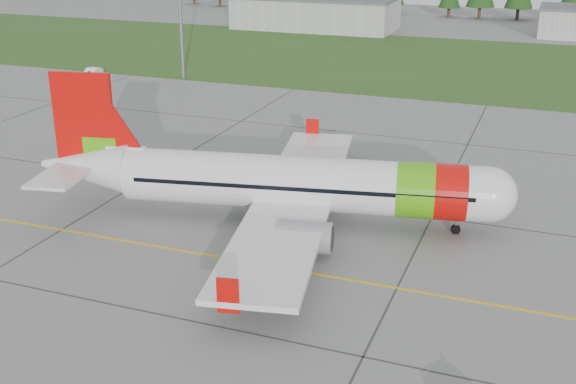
% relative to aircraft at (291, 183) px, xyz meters
% --- Properties ---
extents(ground, '(320.00, 320.00, 0.00)m').
position_rel_aircraft_xyz_m(ground, '(-0.24, -15.27, -3.12)').
color(ground, gray).
rests_on(ground, ground).
extents(aircraft, '(35.47, 33.17, 10.83)m').
position_rel_aircraft_xyz_m(aircraft, '(0.00, 0.00, 0.00)').
color(aircraft, white).
rests_on(aircraft, ground).
extents(service_van, '(1.75, 1.68, 4.42)m').
position_rel_aircraft_xyz_m(service_van, '(-44.45, 38.21, -0.91)').
color(service_van, white).
rests_on(service_van, ground).
extents(grass_strip, '(320.00, 50.00, 0.03)m').
position_rel_aircraft_xyz_m(grass_strip, '(-0.24, 66.73, -3.11)').
color(grass_strip, '#30561E').
rests_on(grass_strip, ground).
extents(taxi_guideline, '(120.00, 0.25, 0.02)m').
position_rel_aircraft_xyz_m(taxi_guideline, '(-0.24, -7.27, -3.11)').
color(taxi_guideline, gold).
rests_on(taxi_guideline, ground).
extents(hangar_west, '(32.00, 14.00, 6.00)m').
position_rel_aircraft_xyz_m(hangar_west, '(-30.24, 94.73, -0.12)').
color(hangar_west, '#A8A8A3').
rests_on(hangar_west, ground).
extents(floodlight_mast, '(0.50, 0.50, 20.00)m').
position_rel_aircraft_xyz_m(floodlight_mast, '(-32.24, 42.73, 6.88)').
color(floodlight_mast, slate).
rests_on(floodlight_mast, ground).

